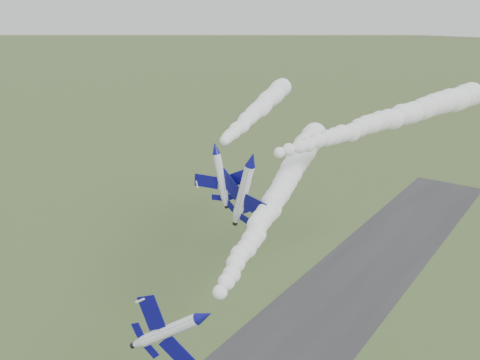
% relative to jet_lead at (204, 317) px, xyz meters
% --- Properties ---
extents(jet_lead, '(5.98, 11.77, 8.42)m').
position_rel_jet_lead_xyz_m(jet_lead, '(0.00, 0.00, 0.00)').
color(jet_lead, white).
extents(smoke_trail_jet_lead, '(25.84, 66.12, 5.21)m').
position_rel_jet_lead_xyz_m(smoke_trail_jet_lead, '(-10.94, 34.94, 2.14)').
color(smoke_trail_jet_lead, silver).
extents(jet_pair_left, '(9.42, 11.08, 3.12)m').
position_rel_jet_lead_xyz_m(jet_pair_left, '(-18.74, 26.92, 9.98)').
color(jet_pair_left, white).
extents(smoke_trail_jet_pair_left, '(21.05, 51.85, 4.56)m').
position_rel_jet_lead_xyz_m(smoke_trail_jet_pair_left, '(-28.24, 54.64, 10.67)').
color(smoke_trail_jet_pair_left, silver).
extents(jet_pair_right, '(11.26, 13.84, 4.54)m').
position_rel_jet_lead_xyz_m(jet_pair_right, '(-11.10, 25.92, 9.62)').
color(jet_pair_right, white).
extents(smoke_trail_jet_pair_right, '(20.75, 62.63, 5.35)m').
position_rel_jet_lead_xyz_m(smoke_trail_jet_pair_right, '(-1.48, 59.74, 11.08)').
color(smoke_trail_jet_pair_right, silver).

